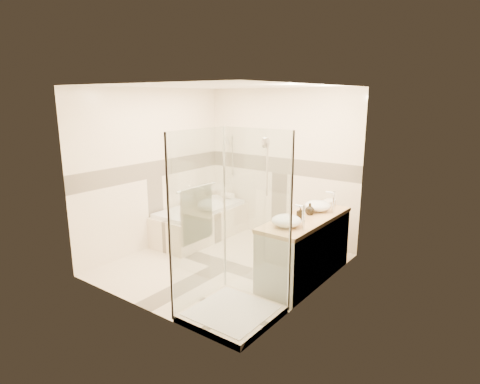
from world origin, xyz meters
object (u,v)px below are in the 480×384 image
Objects in this scene: bathtub at (201,221)px; amenity_bottle_a at (300,213)px; shower_enclosure at (228,270)px; vessel_sink_far at (286,221)px; amenity_bottle_b at (310,209)px; vanity at (305,248)px; vessel_sink_near at (318,206)px.

bathtub is 2.27m from amenity_bottle_a.
shower_enclosure is (1.86, -1.62, 0.20)m from bathtub.
vessel_sink_far is at bearing 71.13° from shower_enclosure.
bathtub is at bearing 174.34° from amenity_bottle_b.
shower_enclosure reaches higher than bathtub.
shower_enclosure is (-0.29, -1.27, 0.08)m from vanity.
vanity is 4.50× the size of vessel_sink_far.
vanity is at bearing 80.77° from amenity_bottle_a.
vessel_sink_far is 0.35m from amenity_bottle_a.
amenity_bottle_a is at bearing -90.00° from vessel_sink_near.
amenity_bottle_b is at bearing -90.00° from vessel_sink_near.
shower_enclosure is 1.72m from vessel_sink_near.
vessel_sink_near reaches higher than vanity.
shower_enclosure is 5.77× the size of vessel_sink_near.
vanity is at bearing 87.58° from vessel_sink_far.
shower_enclosure is at bearing -100.95° from amenity_bottle_b.
shower_enclosure is at bearing -103.37° from amenity_bottle_a.
vessel_sink_near is 0.98× the size of vessel_sink_far.
vessel_sink_far is (-0.02, -0.47, 0.50)m from vanity.
vanity is 0.52m from amenity_bottle_b.
amenity_bottle_a is 0.26m from amenity_bottle_b.
vanity is 0.79× the size of shower_enclosure.
shower_enclosure is 5.66× the size of vessel_sink_far.
amenity_bottle_a is (0.00, 0.35, 0.01)m from vessel_sink_far.
shower_enclosure reaches higher than amenity_bottle_a.
bathtub is 0.83× the size of shower_enclosure.
shower_enclosure is at bearing -108.87° from vessel_sink_far.
vessel_sink_far is (0.00, -0.84, 0.00)m from vessel_sink_near.
amenity_bottle_a is at bearing 90.00° from vessel_sink_far.
bathtub is 10.75× the size of amenity_bottle_b.
vessel_sink_near is (-0.02, 0.37, 0.49)m from vanity.
shower_enclosure is 1.50m from amenity_bottle_b.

